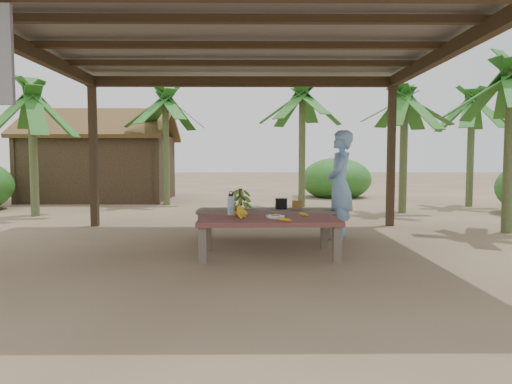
{
  "coord_description": "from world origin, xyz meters",
  "views": [
    {
      "loc": [
        0.18,
        -6.29,
        1.25
      ],
      "look_at": [
        0.23,
        0.08,
        0.8
      ],
      "focal_mm": 32.0,
      "sensor_mm": 36.0,
      "label": 1
    }
  ],
  "objects_px": {
    "bench": "(266,213)",
    "cooking_pot": "(281,204)",
    "ripe_banana_bunch": "(236,211)",
    "woman": "(340,185)",
    "work_table": "(268,222)",
    "plate": "(275,217)",
    "water_flask": "(231,205)"
  },
  "relations": [
    {
      "from": "plate",
      "to": "bench",
      "type": "bearing_deg",
      "value": 93.03
    },
    {
      "from": "water_flask",
      "to": "cooking_pot",
      "type": "bearing_deg",
      "value": 58.18
    },
    {
      "from": "work_table",
      "to": "ripe_banana_bunch",
      "type": "distance_m",
      "value": 0.45
    },
    {
      "from": "work_table",
      "to": "ripe_banana_bunch",
      "type": "height_order",
      "value": "ripe_banana_bunch"
    },
    {
      "from": "work_table",
      "to": "plate",
      "type": "distance_m",
      "value": 0.14
    },
    {
      "from": "work_table",
      "to": "water_flask",
      "type": "distance_m",
      "value": 0.61
    },
    {
      "from": "plate",
      "to": "work_table",
      "type": "bearing_deg",
      "value": 146.68
    },
    {
      "from": "woman",
      "to": "bench",
      "type": "bearing_deg",
      "value": -82.57
    },
    {
      "from": "ripe_banana_bunch",
      "to": "woman",
      "type": "xyz_separation_m",
      "value": [
        1.61,
        1.28,
        0.27
      ]
    },
    {
      "from": "cooking_pot",
      "to": "ripe_banana_bunch",
      "type": "bearing_deg",
      "value": -114.86
    },
    {
      "from": "work_table",
      "to": "cooking_pot",
      "type": "xyz_separation_m",
      "value": [
        0.27,
        1.52,
        0.1
      ]
    },
    {
      "from": "work_table",
      "to": "woman",
      "type": "distance_m",
      "value": 1.81
    },
    {
      "from": "cooking_pot",
      "to": "woman",
      "type": "relative_size",
      "value": 0.11
    },
    {
      "from": "cooking_pot",
      "to": "woman",
      "type": "height_order",
      "value": "woman"
    },
    {
      "from": "work_table",
      "to": "water_flask",
      "type": "relative_size",
      "value": 5.51
    },
    {
      "from": "work_table",
      "to": "cooking_pot",
      "type": "height_order",
      "value": "cooking_pot"
    },
    {
      "from": "plate",
      "to": "woman",
      "type": "distance_m",
      "value": 1.77
    },
    {
      "from": "water_flask",
      "to": "woman",
      "type": "bearing_deg",
      "value": 31.14
    },
    {
      "from": "plate",
      "to": "water_flask",
      "type": "height_order",
      "value": "water_flask"
    },
    {
      "from": "woman",
      "to": "water_flask",
      "type": "bearing_deg",
      "value": -44.44
    },
    {
      "from": "work_table",
      "to": "woman",
      "type": "xyz_separation_m",
      "value": [
        1.18,
        1.3,
        0.42
      ]
    },
    {
      "from": "bench",
      "to": "cooking_pot",
      "type": "relative_size",
      "value": 11.44
    },
    {
      "from": "ripe_banana_bunch",
      "to": "cooking_pot",
      "type": "xyz_separation_m",
      "value": [
        0.69,
        1.5,
        -0.05
      ]
    },
    {
      "from": "woman",
      "to": "work_table",
      "type": "bearing_deg",
      "value": -27.86
    },
    {
      "from": "work_table",
      "to": "plate",
      "type": "relative_size",
      "value": 7.82
    },
    {
      "from": "ripe_banana_bunch",
      "to": "plate",
      "type": "bearing_deg",
      "value": -9.15
    },
    {
      "from": "work_table",
      "to": "bench",
      "type": "distance_m",
      "value": 1.44
    },
    {
      "from": "work_table",
      "to": "cooking_pot",
      "type": "relative_size",
      "value": 9.47
    },
    {
      "from": "bench",
      "to": "cooking_pot",
      "type": "bearing_deg",
      "value": 17.48
    },
    {
      "from": "ripe_banana_bunch",
      "to": "woman",
      "type": "height_order",
      "value": "woman"
    },
    {
      "from": "work_table",
      "to": "cooking_pot",
      "type": "bearing_deg",
      "value": 78.49
    },
    {
      "from": "bench",
      "to": "water_flask",
      "type": "height_order",
      "value": "water_flask"
    }
  ]
}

